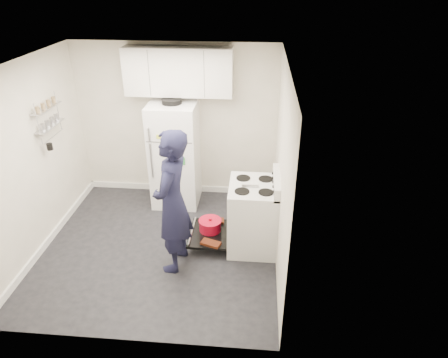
# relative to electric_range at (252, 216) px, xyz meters

# --- Properties ---
(room) EXTENTS (3.21, 3.21, 2.51)m
(room) POSITION_rel_electric_range_xyz_m (-1.29, -0.12, 0.74)
(room) COLOR black
(room) RESTS_ON ground
(electric_range) EXTENTS (0.66, 0.76, 1.10)m
(electric_range) POSITION_rel_electric_range_xyz_m (0.00, 0.00, 0.00)
(electric_range) COLOR silver
(electric_range) RESTS_ON ground
(open_oven_door) EXTENTS (0.55, 0.72, 0.24)m
(open_oven_door) POSITION_rel_electric_range_xyz_m (-0.59, 0.03, -0.27)
(open_oven_door) COLOR black
(open_oven_door) RESTS_ON ground
(refrigerator) EXTENTS (0.72, 0.74, 1.74)m
(refrigerator) POSITION_rel_electric_range_xyz_m (-1.25, 1.10, 0.37)
(refrigerator) COLOR white
(refrigerator) RESTS_ON ground
(upper_cabinets) EXTENTS (1.60, 0.33, 0.70)m
(upper_cabinets) POSITION_rel_electric_range_xyz_m (-1.16, 1.28, 1.63)
(upper_cabinets) COLOR silver
(upper_cabinets) RESTS_ON room
(wall_shelf_rack) EXTENTS (0.14, 0.60, 0.61)m
(wall_shelf_rack) POSITION_rel_electric_range_xyz_m (-2.78, 0.34, 1.21)
(wall_shelf_rack) COLOR #B2B2B7
(wall_shelf_rack) RESTS_ON room
(person) EXTENTS (0.53, 0.73, 1.87)m
(person) POSITION_rel_electric_range_xyz_m (-0.97, -0.49, 0.47)
(person) COLOR black
(person) RESTS_ON ground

